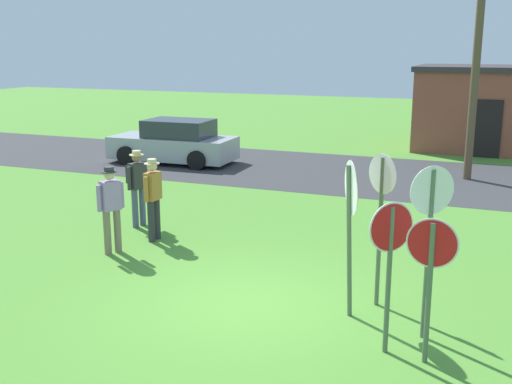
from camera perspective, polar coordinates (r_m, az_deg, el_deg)
name	(u,v)px	position (r m, az deg, el deg)	size (l,w,h in m)	color
ground_plane	(243,303)	(10.00, -1.19, -10.21)	(80.00, 80.00, 0.00)	#518E33
street_asphalt	(375,175)	(19.89, 10.96, 1.56)	(60.00, 6.40, 0.01)	#38383A
building_background	(488,108)	(25.82, 20.64, 7.26)	(5.48, 4.07, 3.23)	brown
utility_pole	(478,39)	(19.61, 19.81, 13.14)	(1.80, 0.24, 7.98)	brown
parked_car_on_street	(174,143)	(21.68, -7.53, 4.50)	(4.36, 2.13, 1.51)	#A5A8AD
stop_sign_rear_left	(431,268)	(8.05, 15.81, -6.73)	(0.65, 0.12, 1.95)	#51664C
stop_sign_tallest	(350,211)	(9.12, 8.71, -1.71)	(0.40, 0.75, 2.40)	#51664C
stop_sign_low_front	(390,253)	(8.19, 12.26, -5.51)	(0.48, 0.48, 2.07)	#51664C
stop_sign_leaning_right	(381,207)	(9.61, 11.46, -1.38)	(0.48, 0.39, 2.42)	#51664C
stop_sign_far_back	(430,225)	(8.66, 15.74, -2.91)	(0.52, 0.43, 2.46)	#51664C
person_near_signs	(111,205)	(12.32, -13.24, -1.16)	(0.36, 0.51, 1.74)	#7A6B56
person_in_dark_shirt	(137,183)	(14.05, -10.92, 0.85)	(0.42, 0.55, 1.74)	#4C5670
person_on_left	(153,195)	(12.97, -9.48, -0.25)	(0.32, 0.57, 1.74)	#2D2D33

